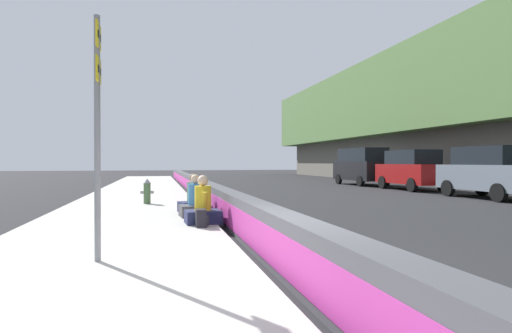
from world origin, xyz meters
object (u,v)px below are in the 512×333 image
(backpack, at_px, (201,218))
(parked_car_midline, at_px, (362,166))
(route_sign_post, at_px, (98,120))
(parked_car_third, at_px, (490,172))
(seated_person_rear, at_px, (194,200))
(parked_car_fourth, at_px, (411,169))
(seated_person_foreground, at_px, (203,208))
(fire_hydrant, at_px, (147,191))
(seated_person_middle, at_px, (195,203))

(backpack, height_order, parked_car_midline, parked_car_midline)
(parked_car_midline, bearing_deg, route_sign_post, 144.43)
(parked_car_third, bearing_deg, seated_person_rear, 103.93)
(parked_car_fourth, bearing_deg, seated_person_rear, 124.93)
(seated_person_foreground, relative_size, parked_car_third, 0.24)
(seated_person_foreground, distance_m, seated_person_rear, 2.34)
(backpack, bearing_deg, fire_hydrant, 12.71)
(fire_hydrant, height_order, backpack, fire_hydrant)
(route_sign_post, bearing_deg, parked_car_third, -58.63)
(route_sign_post, distance_m, fire_hydrant, 8.93)
(seated_person_rear, bearing_deg, backpack, 178.53)
(route_sign_post, bearing_deg, parked_car_fourth, -44.91)
(seated_person_middle, height_order, parked_car_midline, parked_car_midline)
(seated_person_rear, distance_m, parked_car_fourth, 16.03)
(seated_person_foreground, height_order, parked_car_third, parked_car_third)
(seated_person_middle, bearing_deg, fire_hydrant, 19.13)
(route_sign_post, xyz_separation_m, seated_person_rear, (5.89, -1.88, -1.72))
(seated_person_middle, bearing_deg, seated_person_rear, -2.34)
(backpack, height_order, parked_car_fourth, parked_car_fourth)
(parked_car_third, bearing_deg, parked_car_midline, 1.33)
(seated_person_middle, height_order, parked_car_third, parked_car_third)
(backpack, bearing_deg, parked_car_midline, -36.23)
(seated_person_foreground, xyz_separation_m, parked_car_midline, (17.06, -12.83, 0.86))
(fire_hydrant, bearing_deg, route_sign_post, 176.75)
(seated_person_rear, relative_size, parked_car_midline, 0.22)
(route_sign_post, distance_m, parked_car_third, 17.60)
(fire_hydrant, bearing_deg, parked_car_third, -88.52)
(seated_person_rear, bearing_deg, parked_car_third, -76.07)
(parked_car_fourth, height_order, parked_car_midline, parked_car_midline)
(seated_person_foreground, height_order, parked_car_midline, parked_car_midline)
(fire_hydrant, height_order, parked_car_midline, parked_car_midline)
(seated_person_rear, xyz_separation_m, backpack, (-2.93, 0.08, -0.16))
(parked_car_third, xyz_separation_m, parked_car_fourth, (5.91, -0.01, 0.00))
(fire_hydrant, xyz_separation_m, seated_person_middle, (-3.88, -1.35, -0.10))
(fire_hydrant, bearing_deg, seated_person_middle, -160.87)
(backpack, bearing_deg, route_sign_post, 148.58)
(seated_person_middle, distance_m, parked_car_fourth, 16.65)
(fire_hydrant, relative_size, parked_car_midline, 0.17)
(route_sign_post, bearing_deg, seated_person_middle, -20.65)
(parked_car_third, height_order, parked_car_midline, parked_car_midline)
(route_sign_post, xyz_separation_m, parked_car_third, (9.15, -15.00, -1.03))
(seated_person_middle, bearing_deg, parked_car_third, -72.09)
(fire_hydrant, xyz_separation_m, parked_car_third, (0.37, -14.50, 0.60))
(parked_car_midline, bearing_deg, parked_car_third, -178.67)
(fire_hydrant, bearing_deg, seated_person_foreground, -164.91)
(seated_person_rear, relative_size, parked_car_fourth, 0.23)
(seated_person_middle, relative_size, seated_person_rear, 1.00)
(backpack, relative_size, parked_car_third, 0.08)
(seated_person_foreground, distance_m, parked_car_fourth, 17.46)
(parked_car_fourth, xyz_separation_m, parked_car_midline, (5.55, 0.27, 0.17))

